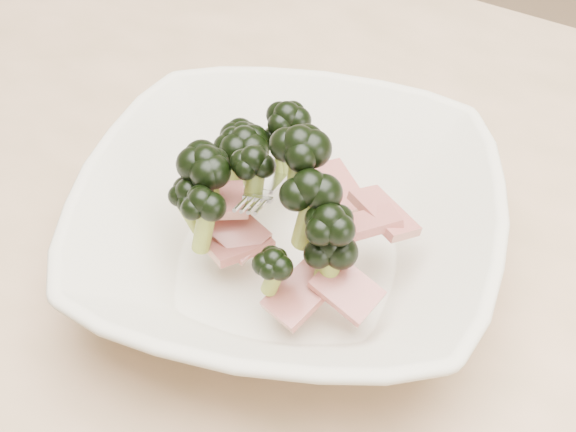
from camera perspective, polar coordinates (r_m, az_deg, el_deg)
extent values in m
cube|color=tan|center=(0.64, 8.70, -4.43)|extent=(1.20, 0.80, 0.04)
cylinder|color=tan|center=(1.33, -8.25, 3.94)|extent=(0.06, 0.06, 0.71)
imported|color=beige|center=(0.59, 0.00, -0.85)|extent=(0.39, 0.39, 0.08)
cylinder|color=olive|center=(0.54, 1.48, -0.30)|extent=(0.02, 0.02, 0.05)
ellipsoid|color=black|center=(0.52, 1.54, 2.07)|extent=(0.04, 0.04, 0.03)
cylinder|color=olive|center=(0.55, 2.86, -3.55)|extent=(0.02, 0.02, 0.03)
ellipsoid|color=black|center=(0.53, 2.94, -2.05)|extent=(0.04, 0.04, 0.03)
cylinder|color=olive|center=(0.58, -6.87, 0.19)|extent=(0.02, 0.02, 0.04)
ellipsoid|color=black|center=(0.57, -7.05, 1.71)|extent=(0.03, 0.03, 0.03)
cylinder|color=olive|center=(0.56, -5.97, -0.84)|extent=(0.02, 0.02, 0.04)
ellipsoid|color=black|center=(0.54, -6.16, 1.07)|extent=(0.03, 0.03, 0.03)
cylinder|color=olive|center=(0.62, -3.04, 3.61)|extent=(0.03, 0.02, 0.04)
ellipsoid|color=black|center=(0.60, -3.12, 5.33)|extent=(0.04, 0.04, 0.03)
cylinder|color=olive|center=(0.63, -0.45, 4.34)|extent=(0.02, 0.02, 0.04)
ellipsoid|color=black|center=(0.61, -0.46, 5.85)|extent=(0.03, 0.03, 0.02)
cylinder|color=olive|center=(0.62, -3.83, 3.70)|extent=(0.02, 0.01, 0.04)
ellipsoid|color=black|center=(0.61, -3.94, 5.46)|extent=(0.03, 0.03, 0.03)
cylinder|color=olive|center=(0.54, -1.03, -4.44)|extent=(0.02, 0.01, 0.03)
ellipsoid|color=black|center=(0.53, -1.05, -3.16)|extent=(0.03, 0.03, 0.02)
cylinder|color=olive|center=(0.62, -0.07, 5.09)|extent=(0.02, 0.02, 0.05)
ellipsoid|color=black|center=(0.61, -0.07, 7.17)|extent=(0.04, 0.04, 0.03)
cylinder|color=olive|center=(0.58, -5.66, 1.78)|extent=(0.02, 0.02, 0.05)
ellipsoid|color=black|center=(0.56, -5.86, 3.90)|extent=(0.04, 0.04, 0.03)
cylinder|color=olive|center=(0.57, -2.40, 2.35)|extent=(0.02, 0.02, 0.03)
ellipsoid|color=black|center=(0.55, -2.46, 4.03)|extent=(0.03, 0.03, 0.03)
cylinder|color=olive|center=(0.54, 2.83, -2.60)|extent=(0.02, 0.02, 0.05)
ellipsoid|color=black|center=(0.52, 2.95, -0.28)|extent=(0.04, 0.04, 0.03)
cylinder|color=olive|center=(0.63, -3.17, 4.04)|extent=(0.02, 0.02, 0.04)
ellipsoid|color=black|center=(0.62, -3.26, 5.83)|extent=(0.03, 0.03, 0.03)
cylinder|color=olive|center=(0.55, 0.78, 2.83)|extent=(0.02, 0.02, 0.05)
ellipsoid|color=black|center=(0.53, 0.81, 5.23)|extent=(0.04, 0.04, 0.03)
cube|color=maroon|center=(0.55, 1.11, -5.32)|extent=(0.04, 0.06, 0.02)
cube|color=maroon|center=(0.55, 4.22, -5.21)|extent=(0.05, 0.04, 0.02)
cube|color=maroon|center=(0.58, -3.45, -2.12)|extent=(0.04, 0.05, 0.01)
cube|color=maroon|center=(0.56, 5.31, -0.63)|extent=(0.05, 0.06, 0.02)
cube|color=maroon|center=(0.58, 6.83, 0.22)|extent=(0.06, 0.05, 0.01)
cube|color=maroon|center=(0.58, -4.56, 1.15)|extent=(0.05, 0.05, 0.02)
cube|color=maroon|center=(0.63, 3.61, 2.03)|extent=(0.06, 0.05, 0.03)
cube|color=maroon|center=(0.58, -3.73, -1.06)|extent=(0.05, 0.04, 0.02)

